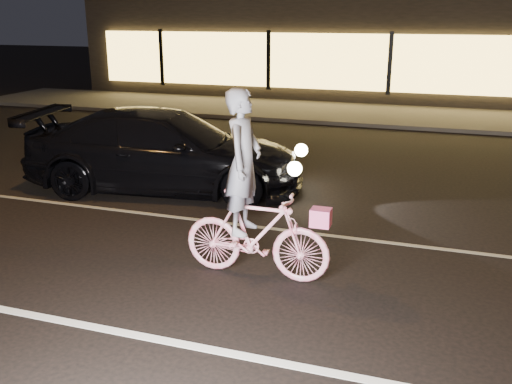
% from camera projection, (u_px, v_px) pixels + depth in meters
% --- Properties ---
extents(ground, '(90.00, 90.00, 0.00)m').
position_uv_depth(ground, '(260.00, 287.00, 7.22)').
color(ground, black).
rests_on(ground, ground).
extents(lane_stripe_near, '(60.00, 0.12, 0.01)m').
position_uv_depth(lane_stripe_near, '(215.00, 350.00, 5.86)').
color(lane_stripe_near, silver).
rests_on(lane_stripe_near, ground).
extents(lane_stripe_far, '(60.00, 0.10, 0.01)m').
position_uv_depth(lane_stripe_far, '(299.00, 232.00, 9.03)').
color(lane_stripe_far, gray).
rests_on(lane_stripe_far, ground).
extents(sidewalk, '(30.00, 4.00, 0.12)m').
position_uv_depth(sidewalk, '(381.00, 115.00, 18.96)').
color(sidewalk, '#383533').
rests_on(sidewalk, ground).
extents(storefront, '(25.40, 8.42, 4.20)m').
position_uv_depth(storefront, '(401.00, 42.00, 23.73)').
color(storefront, black).
rests_on(storefront, ground).
extents(cyclist, '(1.95, 0.67, 2.46)m').
position_uv_depth(cyclist, '(253.00, 213.00, 7.28)').
color(cyclist, '#FF3A6C').
rests_on(cyclist, ground).
extents(sedan, '(5.63, 3.02, 1.55)m').
position_uv_depth(sedan, '(166.00, 151.00, 11.01)').
color(sedan, black).
rests_on(sedan, ground).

